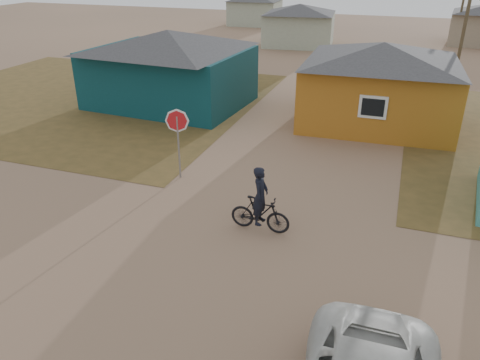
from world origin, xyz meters
name	(u,v)px	position (x,y,z in m)	size (l,w,h in m)	color
ground	(229,276)	(0.00, 0.00, 0.00)	(120.00, 120.00, 0.00)	#926E54
grass_nw	(84,97)	(-14.00, 13.00, 0.01)	(20.00, 18.00, 0.00)	brown
house_teal	(169,67)	(-8.50, 13.50, 2.05)	(8.93, 7.08, 4.00)	#0A3338
house_yellow	(379,83)	(2.50, 14.00, 2.00)	(7.72, 6.76, 3.90)	#AB671A
house_pale_west	(299,24)	(-6.00, 34.00, 1.86)	(7.04, 6.15, 3.60)	#A0A991
house_pale_north	(255,9)	(-14.00, 46.00, 1.75)	(6.28, 5.81, 3.40)	#A0A991
utility_pole_near	(466,20)	(6.50, 22.00, 4.14)	(1.40, 0.20, 8.00)	brown
stop_sign	(178,128)	(-3.83, 5.00, 1.95)	(0.87, 0.14, 2.67)	gray
cyclist	(260,208)	(0.08, 2.45, 0.76)	(1.85, 0.67, 2.08)	black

